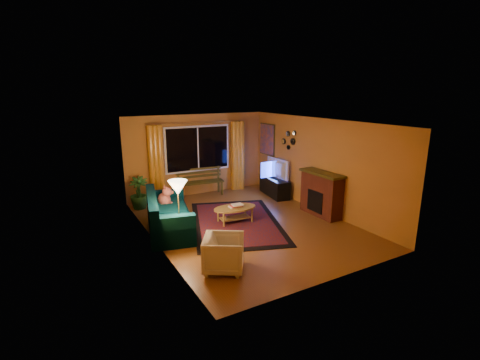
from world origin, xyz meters
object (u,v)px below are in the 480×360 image
bench (200,189)px  coffee_table (235,215)px  sofa (169,212)px  tv_console (274,187)px  floor_lamp (179,213)px  armchair (224,252)px

bench → coffee_table: bearing=-85.6°
sofa → coffee_table: size_ratio=1.99×
coffee_table → tv_console: size_ratio=0.82×
sofa → floor_lamp: size_ratio=1.56×
bench → floor_lamp: size_ratio=1.04×
floor_lamp → tv_console: (3.81, 1.95, -0.42)m
bench → armchair: armchair is taller
floor_lamp → coffee_table: 1.78m
sofa → armchair: size_ratio=2.99×
sofa → coffee_table: (1.58, -0.31, -0.24)m
floor_lamp → coffee_table: bearing=17.8°
bench → coffee_table: size_ratio=1.33×
armchair → tv_console: (3.50, 3.42, -0.09)m
sofa → tv_console: 3.94m
armchair → coffee_table: bearing=-1.2°
armchair → tv_console: size_ratio=0.55×
sofa → armchair: 2.32m
bench → tv_console: size_ratio=1.09×
tv_console → coffee_table: bearing=-137.4°
floor_lamp → coffee_table: (1.62, 0.52, -0.50)m
coffee_table → tv_console: (2.19, 1.43, 0.08)m
sofa → tv_console: (3.77, 1.12, -0.16)m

